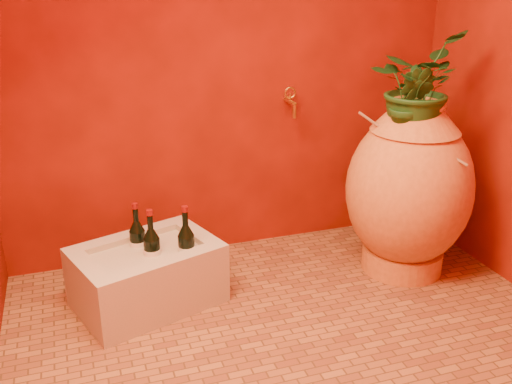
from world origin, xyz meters
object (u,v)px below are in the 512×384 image
object	(u,v)px
amphora	(409,189)
stone_basin	(147,276)
wine_bottle_a	(187,249)
wine_bottle_c	(152,252)
wine_bottle_b	(138,243)
wall_tap	(291,101)

from	to	relation	value
amphora	stone_basin	bearing A→B (deg)	176.44
wine_bottle_a	wine_bottle_c	bearing A→B (deg)	170.85
wine_bottle_b	wall_tap	bearing A→B (deg)	19.23
wine_bottle_b	wine_bottle_c	bearing A→B (deg)	-66.42
wall_tap	wine_bottle_c	bearing A→B (deg)	-153.19
amphora	wine_bottle_b	world-z (taller)	amphora
stone_basin	wine_bottle_c	distance (m)	0.15
amphora	stone_basin	world-z (taller)	amphora
amphora	wine_bottle_c	world-z (taller)	amphora
stone_basin	wall_tap	size ratio (longest dim) A/B	4.81
amphora	wine_bottle_c	size ratio (longest dim) A/B	2.82
wine_bottle_b	wall_tap	distance (m)	1.13
wine_bottle_a	amphora	bearing A→B (deg)	-1.65
amphora	wine_bottle_b	bearing A→B (deg)	172.73
wine_bottle_a	wine_bottle_c	world-z (taller)	wine_bottle_a
wine_bottle_a	wine_bottle_b	world-z (taller)	wine_bottle_a
amphora	stone_basin	size ratio (longest dim) A/B	1.22
amphora	wine_bottle_c	distance (m)	1.35
wall_tap	stone_basin	bearing A→B (deg)	-155.27
wine_bottle_a	wine_bottle_c	distance (m)	0.16
amphora	wine_bottle_a	size ratio (longest dim) A/B	2.76
wine_bottle_a	wall_tap	world-z (taller)	wall_tap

